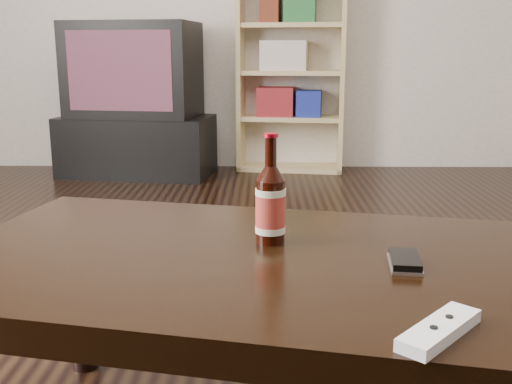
{
  "coord_description": "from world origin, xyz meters",
  "views": [
    {
      "loc": [
        0.29,
        -1.45,
        0.86
      ],
      "look_at": [
        0.28,
        -0.25,
        0.57
      ],
      "focal_mm": 42.0,
      "sensor_mm": 36.0,
      "label": 1
    }
  ],
  "objects_px": {
    "coffee_table": "(251,284)",
    "remote": "(440,330)",
    "beer_bottle": "(270,205)",
    "phone": "(405,261)",
    "tv": "(134,70)",
    "bookshelf": "(291,68)",
    "tv_stand": "(137,146)"
  },
  "relations": [
    {
      "from": "coffee_table",
      "to": "beer_bottle",
      "type": "distance_m",
      "value": 0.17
    },
    {
      "from": "tv",
      "to": "bookshelf",
      "type": "relative_size",
      "value": 0.65
    },
    {
      "from": "coffee_table",
      "to": "bookshelf",
      "type": "bearing_deg",
      "value": 86.19
    },
    {
      "from": "tv_stand",
      "to": "tv",
      "type": "bearing_deg",
      "value": -90.0
    },
    {
      "from": "tv",
      "to": "phone",
      "type": "distance_m",
      "value": 3.29
    },
    {
      "from": "tv_stand",
      "to": "remote",
      "type": "distance_m",
      "value": 3.55
    },
    {
      "from": "phone",
      "to": "remote",
      "type": "distance_m",
      "value": 0.28
    },
    {
      "from": "tv_stand",
      "to": "phone",
      "type": "bearing_deg",
      "value": -61.03
    },
    {
      "from": "tv_stand",
      "to": "tv",
      "type": "xyz_separation_m",
      "value": [
        -0.0,
        -0.0,
        0.52
      ]
    },
    {
      "from": "tv",
      "to": "phone",
      "type": "bearing_deg",
      "value": -61.02
    },
    {
      "from": "tv",
      "to": "coffee_table",
      "type": "xyz_separation_m",
      "value": [
        0.86,
        -3.01,
        -0.33
      ]
    },
    {
      "from": "coffee_table",
      "to": "phone",
      "type": "relative_size",
      "value": 11.87
    },
    {
      "from": "tv",
      "to": "bookshelf",
      "type": "xyz_separation_m",
      "value": [
        1.08,
        0.25,
        0.0
      ]
    },
    {
      "from": "bookshelf",
      "to": "coffee_table",
      "type": "xyz_separation_m",
      "value": [
        -0.22,
        -3.27,
        -0.33
      ]
    },
    {
      "from": "tv_stand",
      "to": "remote",
      "type": "bearing_deg",
      "value": -62.88
    },
    {
      "from": "coffee_table",
      "to": "remote",
      "type": "distance_m",
      "value": 0.44
    },
    {
      "from": "coffee_table",
      "to": "beer_bottle",
      "type": "xyz_separation_m",
      "value": [
        0.04,
        0.08,
        0.14
      ]
    },
    {
      "from": "tv",
      "to": "coffee_table",
      "type": "height_order",
      "value": "tv"
    },
    {
      "from": "tv",
      "to": "beer_bottle",
      "type": "xyz_separation_m",
      "value": [
        0.9,
        -2.94,
        -0.18
      ]
    },
    {
      "from": "coffee_table",
      "to": "tv",
      "type": "bearing_deg",
      "value": 105.95
    },
    {
      "from": "phone",
      "to": "remote",
      "type": "xyz_separation_m",
      "value": [
        -0.02,
        -0.28,
        0.0
      ]
    },
    {
      "from": "remote",
      "to": "beer_bottle",
      "type": "bearing_deg",
      "value": 161.6
    },
    {
      "from": "tv",
      "to": "beer_bottle",
      "type": "height_order",
      "value": "tv"
    },
    {
      "from": "phone",
      "to": "remote",
      "type": "bearing_deg",
      "value": -86.38
    },
    {
      "from": "bookshelf",
      "to": "phone",
      "type": "relative_size",
      "value": 12.3
    },
    {
      "from": "beer_bottle",
      "to": "coffee_table",
      "type": "bearing_deg",
      "value": -116.34
    },
    {
      "from": "tv_stand",
      "to": "beer_bottle",
      "type": "distance_m",
      "value": 3.09
    },
    {
      "from": "tv",
      "to": "remote",
      "type": "bearing_deg",
      "value": -62.87
    },
    {
      "from": "bookshelf",
      "to": "beer_bottle",
      "type": "xyz_separation_m",
      "value": [
        -0.18,
        -3.19,
        -0.19
      ]
    },
    {
      "from": "beer_bottle",
      "to": "phone",
      "type": "xyz_separation_m",
      "value": [
        0.25,
        -0.14,
        -0.07
      ]
    },
    {
      "from": "tv_stand",
      "to": "bookshelf",
      "type": "xyz_separation_m",
      "value": [
        1.08,
        0.25,
        0.52
      ]
    },
    {
      "from": "beer_bottle",
      "to": "phone",
      "type": "relative_size",
      "value": 2.02
    }
  ]
}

